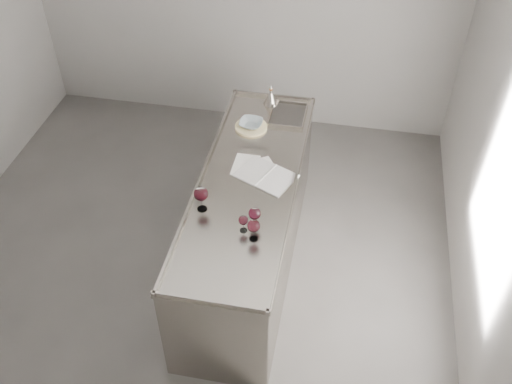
% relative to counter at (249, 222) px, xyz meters
% --- Properties ---
extents(room_shell, '(4.54, 5.04, 2.84)m').
position_rel_counter_xyz_m(room_shell, '(-0.50, -0.30, 0.93)').
color(room_shell, '#54524F').
rests_on(room_shell, ground).
extents(counter, '(0.77, 2.42, 0.97)m').
position_rel_counter_xyz_m(counter, '(0.00, 0.00, 0.00)').
color(counter, gray).
rests_on(counter, ground).
extents(wine_glass_left, '(0.11, 0.11, 0.21)m').
position_rel_counter_xyz_m(wine_glass_left, '(-0.27, -0.38, 0.61)').
color(wine_glass_left, white).
rests_on(wine_glass_left, counter).
extents(wine_glass_middle, '(0.09, 0.09, 0.17)m').
position_rel_counter_xyz_m(wine_glass_middle, '(0.15, -0.48, 0.59)').
color(wine_glass_middle, white).
rests_on(wine_glass_middle, counter).
extents(wine_glass_right, '(0.09, 0.09, 0.18)m').
position_rel_counter_xyz_m(wine_glass_right, '(0.16, -0.60, 0.59)').
color(wine_glass_right, white).
rests_on(wine_glass_right, counter).
extents(wine_glass_small, '(0.07, 0.07, 0.14)m').
position_rel_counter_xyz_m(wine_glass_small, '(0.07, -0.53, 0.57)').
color(wine_glass_small, white).
rests_on(wine_glass_small, counter).
extents(notebook, '(0.53, 0.46, 0.02)m').
position_rel_counter_xyz_m(notebook, '(0.13, 0.07, 0.47)').
color(notebook, white).
rests_on(notebook, counter).
extents(loose_paper_top, '(0.30, 0.32, 0.00)m').
position_rel_counter_xyz_m(loose_paper_top, '(0.10, 0.16, 0.47)').
color(loose_paper_top, white).
rests_on(loose_paper_top, counter).
extents(loose_paper_under, '(0.20, 0.28, 0.00)m').
position_rel_counter_xyz_m(loose_paper_under, '(-0.06, 0.17, 0.47)').
color(loose_paper_under, white).
rests_on(loose_paper_under, counter).
extents(trivet, '(0.35, 0.35, 0.02)m').
position_rel_counter_xyz_m(trivet, '(-0.11, 0.68, 0.48)').
color(trivet, beige).
rests_on(trivet, counter).
extents(ceramic_bowl, '(0.22, 0.22, 0.05)m').
position_rel_counter_xyz_m(ceramic_bowl, '(-0.11, 0.68, 0.51)').
color(ceramic_bowl, '#98A9B1').
rests_on(ceramic_bowl, trivet).
extents(wine_funnel, '(0.13, 0.13, 0.20)m').
position_rel_counter_xyz_m(wine_funnel, '(-0.01, 1.08, 0.53)').
color(wine_funnel, '#ACA599').
rests_on(wine_funnel, counter).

